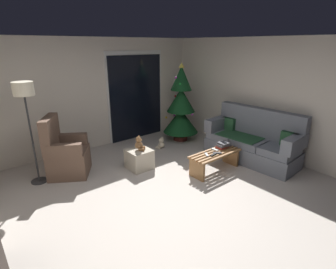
{
  "coord_description": "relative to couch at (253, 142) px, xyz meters",
  "views": [
    {
      "loc": [
        -2.35,
        -2.66,
        2.35
      ],
      "look_at": [
        0.4,
        0.7,
        0.85
      ],
      "focal_mm": 28.11,
      "sensor_mm": 36.0,
      "label": 1
    }
  ],
  "objects": [
    {
      "name": "ground_plane",
      "position": [
        -2.32,
        -0.22,
        -0.4
      ],
      "size": [
        7.0,
        7.0,
        0.0
      ],
      "primitive_type": "plane",
      "color": "#BCB2A8"
    },
    {
      "name": "wall_back",
      "position": [
        -2.32,
        2.84,
        0.85
      ],
      "size": [
        5.72,
        0.12,
        2.5
      ],
      "primitive_type": "cube",
      "color": "beige",
      "rests_on": "ground"
    },
    {
      "name": "wall_right",
      "position": [
        0.54,
        -0.22,
        0.85
      ],
      "size": [
        0.12,
        6.0,
        2.5
      ],
      "primitive_type": "cube",
      "color": "beige",
      "rests_on": "ground"
    },
    {
      "name": "patio_door_frame",
      "position": [
        -1.1,
        2.77,
        0.7
      ],
      "size": [
        1.6,
        0.02,
        2.2
      ],
      "primitive_type": "cube",
      "color": "silver",
      "rests_on": "ground"
    },
    {
      "name": "patio_door_glass",
      "position": [
        -1.1,
        2.75,
        0.65
      ],
      "size": [
        1.5,
        0.02,
        2.1
      ],
      "primitive_type": "cube",
      "color": "black",
      "rests_on": "ground"
    },
    {
      "name": "couch",
      "position": [
        0.0,
        0.0,
        0.0
      ],
      "size": [
        0.89,
        1.98,
        1.08
      ],
      "color": "slate",
      "rests_on": "ground"
    },
    {
      "name": "coffee_table",
      "position": [
        -1.03,
        0.13,
        -0.14
      ],
      "size": [
        1.1,
        0.4,
        0.38
      ],
      "color": "olive",
      "rests_on": "ground"
    },
    {
      "name": "remote_silver",
      "position": [
        -1.26,
        0.15,
        -0.0
      ],
      "size": [
        0.12,
        0.15,
        0.02
      ],
      "primitive_type": "cube",
      "rotation": [
        0.0,
        0.0,
        2.54
      ],
      "color": "#ADADB2",
      "rests_on": "coffee_table"
    },
    {
      "name": "remote_white",
      "position": [
        -0.95,
        0.22,
        -0.0
      ],
      "size": [
        0.05,
        0.16,
        0.02
      ],
      "primitive_type": "cube",
      "rotation": [
        0.0,
        0.0,
        6.27
      ],
      "color": "silver",
      "rests_on": "coffee_table"
    },
    {
      "name": "remote_black",
      "position": [
        -1.16,
        0.07,
        -0.0
      ],
      "size": [
        0.16,
        0.07,
        0.02
      ],
      "primitive_type": "cube",
      "rotation": [
        0.0,
        0.0,
        4.88
      ],
      "color": "black",
      "rests_on": "coffee_table"
    },
    {
      "name": "remote_graphite",
      "position": [
        -1.04,
        0.08,
        -0.0
      ],
      "size": [
        0.14,
        0.14,
        0.02
      ],
      "primitive_type": "cube",
      "rotation": [
        0.0,
        0.0,
        3.88
      ],
      "color": "#333338",
      "rests_on": "coffee_table"
    },
    {
      "name": "book_stack",
      "position": [
        -0.72,
        0.2,
        0.04
      ],
      "size": [
        0.27,
        0.21,
        0.11
      ],
      "color": "#A32D28",
      "rests_on": "coffee_table"
    },
    {
      "name": "cell_phone",
      "position": [
        -0.72,
        0.2,
        0.1
      ],
      "size": [
        0.11,
        0.16,
        0.01
      ],
      "primitive_type": "cube",
      "rotation": [
        0.0,
        0.0,
        -0.32
      ],
      "color": "black",
      "rests_on": "book_stack"
    },
    {
      "name": "christmas_tree",
      "position": [
        -0.36,
        1.87,
        0.46
      ],
      "size": [
        0.88,
        0.88,
        1.94
      ],
      "color": "#4C1E19",
      "rests_on": "ground"
    },
    {
      "name": "armchair",
      "position": [
        -3.3,
        1.81,
        0.0
      ],
      "size": [
        0.95,
        0.94,
        1.13
      ],
      "color": "brown",
      "rests_on": "ground"
    },
    {
      "name": "floor_lamp",
      "position": [
        -3.8,
        1.84,
        1.11
      ],
      "size": [
        0.32,
        0.32,
        1.78
      ],
      "color": "#2D2D30",
      "rests_on": "ground"
    },
    {
      "name": "ottoman",
      "position": [
        -2.1,
        1.16,
        -0.2
      ],
      "size": [
        0.44,
        0.44,
        0.39
      ],
      "primitive_type": "cube",
      "color": "#B2A893",
      "rests_on": "ground"
    },
    {
      "name": "teddy_bear_chestnut",
      "position": [
        -2.09,
        1.15,
        0.11
      ],
      "size": [
        0.21,
        0.21,
        0.29
      ],
      "color": "brown",
      "rests_on": "ottoman"
    },
    {
      "name": "teddy_bear_cream_by_tree",
      "position": [
        -1.13,
        1.7,
        -0.28
      ],
      "size": [
        0.21,
        0.21,
        0.29
      ],
      "color": "beige",
      "rests_on": "ground"
    }
  ]
}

